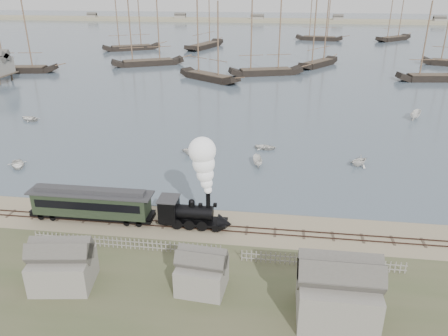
# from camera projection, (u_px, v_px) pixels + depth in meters

# --- Properties ---
(ground) EXTENTS (600.00, 600.00, 0.00)m
(ground) POSITION_uv_depth(u_px,v_px,m) (204.00, 218.00, 48.84)
(ground) COLOR gray
(ground) RESTS_ON ground
(harbor_water) EXTENTS (600.00, 336.00, 0.06)m
(harbor_water) POSITION_uv_depth(u_px,v_px,m) (268.00, 37.00, 203.50)
(harbor_water) COLOR #465565
(harbor_water) RESTS_ON ground
(rail_track) EXTENTS (120.00, 1.80, 0.16)m
(rail_track) POSITION_uv_depth(u_px,v_px,m) (200.00, 227.00, 47.00)
(rail_track) COLOR #3A261F
(rail_track) RESTS_ON ground
(picket_fence_west) EXTENTS (19.00, 0.10, 1.20)m
(picket_fence_west) POSITION_uv_depth(u_px,v_px,m) (127.00, 249.00, 43.27)
(picket_fence_west) COLOR gray
(picket_fence_west) RESTS_ON ground
(picket_fence_east) EXTENTS (15.00, 0.10, 1.20)m
(picket_fence_east) POSITION_uv_depth(u_px,v_px,m) (322.00, 267.00, 40.48)
(picket_fence_east) COLOR gray
(picket_fence_east) RESTS_ON ground
(shed_left) EXTENTS (5.00, 4.00, 4.10)m
(shed_left) POSITION_uv_depth(u_px,v_px,m) (65.00, 284.00, 38.24)
(shed_left) COLOR gray
(shed_left) RESTS_ON ground
(shed_mid) EXTENTS (4.00, 3.50, 3.60)m
(shed_mid) POSITION_uv_depth(u_px,v_px,m) (202.00, 289.00, 37.68)
(shed_mid) COLOR gray
(shed_mid) RESTS_ON ground
(shed_right) EXTENTS (6.00, 5.00, 5.10)m
(shed_right) POSITION_uv_depth(u_px,v_px,m) (334.00, 317.00, 34.51)
(shed_right) COLOR gray
(shed_right) RESTS_ON ground
(far_spit) EXTENTS (500.00, 20.00, 1.80)m
(far_spit) POSITION_uv_depth(u_px,v_px,m) (273.00, 22.00, 276.29)
(far_spit) COLOR tan
(far_spit) RESTS_ON ground
(locomotive) EXTENTS (7.82, 2.92, 9.75)m
(locomotive) POSITION_uv_depth(u_px,v_px,m) (201.00, 190.00, 45.22)
(locomotive) COLOR black
(locomotive) RESTS_ON ground
(passenger_coach) EXTENTS (13.73, 2.65, 3.33)m
(passenger_coach) POSITION_uv_depth(u_px,v_px,m) (91.00, 203.00, 47.66)
(passenger_coach) COLOR black
(passenger_coach) RESTS_ON ground
(beached_dinghy) EXTENTS (3.04, 4.26, 0.88)m
(beached_dinghy) POSITION_uv_depth(u_px,v_px,m) (59.00, 202.00, 51.47)
(beached_dinghy) COLOR white
(beached_dinghy) RESTS_ON ground
(rowboat_0) EXTENTS (4.51, 4.27, 0.76)m
(rowboat_0) POSITION_uv_depth(u_px,v_px,m) (18.00, 165.00, 61.79)
(rowboat_0) COLOR white
(rowboat_0) RESTS_ON harbor_water
(rowboat_1) EXTENTS (3.49, 3.89, 1.83)m
(rowboat_1) POSITION_uv_depth(u_px,v_px,m) (193.00, 150.00, 65.80)
(rowboat_1) COLOR white
(rowboat_1) RESTS_ON harbor_water
(rowboat_2) EXTENTS (3.40, 1.79, 1.25)m
(rowboat_2) POSITION_uv_depth(u_px,v_px,m) (257.00, 161.00, 62.24)
(rowboat_2) COLOR white
(rowboat_2) RESTS_ON harbor_water
(rowboat_3) EXTENTS (2.75, 3.59, 0.69)m
(rowboat_3) POSITION_uv_depth(u_px,v_px,m) (266.00, 147.00, 68.39)
(rowboat_3) COLOR white
(rowboat_3) RESTS_ON harbor_water
(rowboat_4) EXTENTS (4.09, 4.12, 1.64)m
(rowboat_4) POSITION_uv_depth(u_px,v_px,m) (359.00, 160.00, 62.12)
(rowboat_4) COLOR white
(rowboat_4) RESTS_ON harbor_water
(rowboat_5) EXTENTS (4.35, 3.33, 1.59)m
(rowboat_5) POSITION_uv_depth(u_px,v_px,m) (415.00, 115.00, 83.08)
(rowboat_5) COLOR white
(rowboat_5) RESTS_ON harbor_water
(rowboat_6) EXTENTS (4.09, 4.69, 0.81)m
(rowboat_6) POSITION_uv_depth(u_px,v_px,m) (29.00, 118.00, 82.45)
(rowboat_6) COLOR white
(rowboat_6) RESTS_ON harbor_water
(schooner_0) EXTENTS (21.01, 8.07, 20.00)m
(schooner_0) POSITION_uv_depth(u_px,v_px,m) (14.00, 36.00, 121.45)
(schooner_0) COLOR black
(schooner_0) RESTS_ON harbor_water
(schooner_1) EXTENTS (21.98, 14.15, 20.00)m
(schooner_1) POSITION_uv_depth(u_px,v_px,m) (146.00, 32.00, 131.81)
(schooner_1) COLOR black
(schooner_1) RESTS_ON harbor_water
(schooner_2) EXTENTS (18.03, 14.62, 20.00)m
(schooner_2) POSITION_uv_depth(u_px,v_px,m) (209.00, 41.00, 111.67)
(schooner_2) COLOR black
(schooner_2) RESTS_ON harbor_water
(schooner_3) EXTENTS (13.35, 17.04, 20.00)m
(schooner_3) POSITION_uv_depth(u_px,v_px,m) (321.00, 33.00, 130.03)
(schooner_3) COLOR black
(schooner_3) RESTS_ON harbor_water
(schooner_4) EXTENTS (19.98, 7.05, 20.00)m
(schooner_4) POSITION_uv_depth(u_px,v_px,m) (442.00, 42.00, 110.81)
(schooner_4) COLOR black
(schooner_4) RESTS_ON harbor_water
(schooner_6) EXTENTS (21.08, 14.55, 20.00)m
(schooner_6) POSITION_uv_depth(u_px,v_px,m) (130.00, 22.00, 161.47)
(schooner_6) COLOR black
(schooner_6) RESTS_ON harbor_water
(schooner_7) EXTENTS (12.83, 23.94, 20.00)m
(schooner_7) POSITION_uv_depth(u_px,v_px,m) (204.00, 21.00, 166.36)
(schooner_7) COLOR black
(schooner_7) RESTS_ON harbor_water
(schooner_8) EXTENTS (20.58, 7.81, 20.00)m
(schooner_8) POSITION_uv_depth(u_px,v_px,m) (321.00, 16.00, 187.70)
(schooner_8) COLOR black
(schooner_8) RESTS_ON harbor_water
(schooner_9) EXTENTS (17.79, 16.91, 20.00)m
(schooner_9) POSITION_uv_depth(u_px,v_px,m) (396.00, 17.00, 186.99)
(schooner_9) COLOR black
(schooner_9) RESTS_ON harbor_water
(schooner_10) EXTENTS (21.03, 10.79, 20.00)m
(schooner_10) POSITION_uv_depth(u_px,v_px,m) (267.00, 38.00, 118.17)
(schooner_10) COLOR black
(schooner_10) RESTS_ON harbor_water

